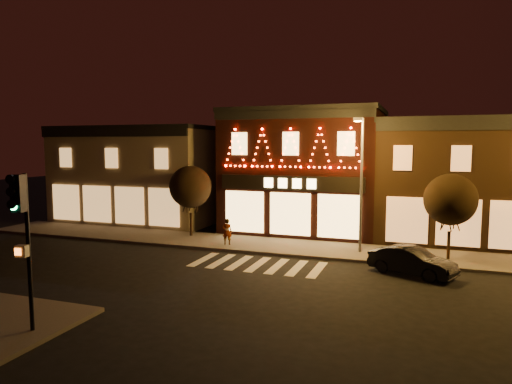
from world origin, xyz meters
The scene contains 11 objects.
ground centered at (0.00, 0.00, 0.00)m, with size 120.00×120.00×0.00m, color black.
sidewalk_far centered at (2.00, 8.00, 0.07)m, with size 44.00×4.00×0.15m, color #47423D.
building_left centered at (-13.00, 13.99, 3.66)m, with size 12.20×8.28×7.30m.
building_pulp centered at (0.00, 13.98, 4.16)m, with size 10.20×8.34×8.30m.
building_right_a centered at (9.50, 13.99, 3.76)m, with size 9.20×8.28×7.50m.
traffic_signal_near centered at (-3.85, -6.59, 3.62)m, with size 0.40×0.52×4.93m.
streetlamp_mid centered at (4.50, 7.63, 4.37)m, with size 0.46×1.64×7.19m.
tree_left centered at (-6.24, 8.82, 3.28)m, with size 2.67×2.67×4.47m.
tree_right centered at (8.94, 7.73, 3.20)m, with size 2.60×2.60×4.35m.
dark_sedan centered at (7.24, 4.63, 0.64)m, with size 1.35×3.87×1.28m, color black.
pedestrian centered at (-3.01, 7.13, 0.91)m, with size 0.56×0.36×1.52m, color gray.
Camera 1 is at (7.49, -17.26, 5.94)m, focal length 32.50 mm.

